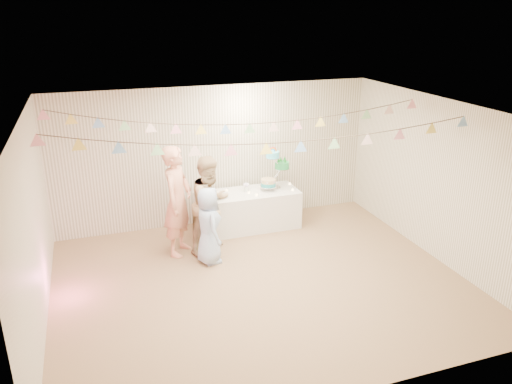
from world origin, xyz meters
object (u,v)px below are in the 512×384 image
object	(u,v)px
person_child	(208,226)
table	(248,210)
person_adult_b	(210,204)
person_adult_a	(178,201)
cake_stand	(275,167)

from	to	relation	value
person_child	table	bearing A→B (deg)	-48.37
table	person_adult_b	world-z (taller)	person_adult_b
table	person_adult_a	world-z (taller)	person_adult_a
cake_stand	person_adult_b	world-z (taller)	person_adult_b
table	cake_stand	bearing A→B (deg)	5.19
person_adult_a	table	bearing A→B (deg)	-34.10
cake_stand	person_adult_a	xyz separation A→B (m)	(-1.94, -0.64, -0.20)
person_adult_a	person_adult_b	bearing A→B (deg)	-65.82
person_child	person_adult_a	bearing A→B (deg)	33.82
person_child	person_adult_b	bearing A→B (deg)	-24.33
person_adult_b	person_child	bearing A→B (deg)	-143.81
table	person_adult_b	bearing A→B (deg)	-142.19
cake_stand	person_child	xyz separation A→B (m)	(-1.55, -1.12, -0.49)
table	person_child	xyz separation A→B (m)	(-1.00, -1.07, 0.28)
person_adult_b	person_adult_a	bearing A→B (deg)	136.57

